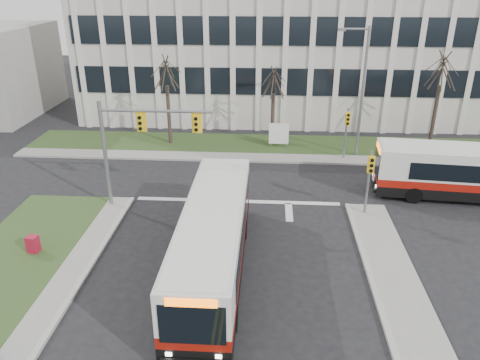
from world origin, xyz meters
name	(u,v)px	position (x,y,z in m)	size (l,w,h in m)	color
ground	(225,286)	(0.00, 0.00, 0.00)	(120.00, 120.00, 0.00)	black
sidewalk_cross	(313,159)	(5.00, 15.20, 0.07)	(44.00, 1.60, 0.14)	#9E9B93
building_lawn	(310,146)	(5.00, 18.00, 0.06)	(44.00, 5.00, 0.12)	#364C20
office_building	(305,46)	(5.00, 30.00, 6.00)	(40.00, 16.00, 12.00)	silver
mast_arm_signal	(133,137)	(-5.62, 7.16, 4.26)	(6.11, 0.38, 6.20)	slate
signal_pole_near	(369,174)	(7.20, 6.90, 2.50)	(0.34, 0.39, 3.80)	slate
signal_pole_far	(347,127)	(7.20, 15.40, 2.50)	(0.34, 0.39, 3.80)	slate
streetlight	(361,86)	(8.03, 16.20, 5.19)	(2.15, 0.25, 9.20)	slate
directory_sign	(279,134)	(2.50, 17.50, 1.17)	(1.50, 0.12, 2.00)	slate
tree_left	(166,74)	(-6.00, 18.00, 5.51)	(1.80, 1.80, 7.70)	#42352B
tree_mid	(274,83)	(2.00, 18.20, 4.88)	(1.80, 1.80, 6.82)	#42352B
tree_right	(442,72)	(14.00, 18.00, 5.91)	(1.80, 1.80, 8.25)	#42352B
bus_main	(214,241)	(-0.56, 1.07, 1.58)	(2.56, 11.82, 3.15)	silver
bus_cross	(479,175)	(14.12, 9.50, 1.56)	(2.53, 11.70, 3.12)	silver
newspaper_box_red	(33,245)	(-9.39, 1.94, 0.47)	(0.50, 0.45, 0.95)	maroon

